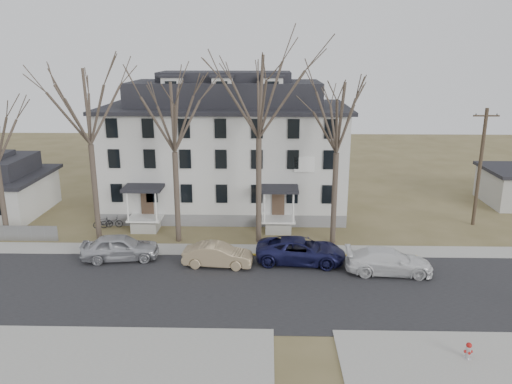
{
  "coord_description": "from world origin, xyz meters",
  "views": [
    {
      "loc": [
        1.66,
        -25.03,
        13.75
      ],
      "look_at": [
        0.82,
        9.0,
        4.08
      ],
      "focal_mm": 35.0,
      "sensor_mm": 36.0,
      "label": 1
    }
  ],
  "objects_px": {
    "tree_mid_left": "(173,112)",
    "tree_center": "(259,91)",
    "utility_pole_far": "(480,166)",
    "car_navy": "(301,251)",
    "tree_mid_right": "(338,113)",
    "car_white": "(389,262)",
    "boarding_house": "(226,150)",
    "bicycle_left": "(111,223)",
    "tree_far_left": "(87,101)",
    "car_silver": "(120,248)",
    "car_tan": "(218,255)",
    "fire_hydrant": "(468,351)",
    "bicycle_right": "(103,223)"
  },
  "relations": [
    {
      "from": "bicycle_left",
      "to": "bicycle_right",
      "type": "height_order",
      "value": "bicycle_left"
    },
    {
      "from": "car_silver",
      "to": "tree_far_left",
      "type": "bearing_deg",
      "value": 28.57
    },
    {
      "from": "car_silver",
      "to": "car_tan",
      "type": "height_order",
      "value": "car_silver"
    },
    {
      "from": "tree_mid_left",
      "to": "tree_center",
      "type": "xyz_separation_m",
      "value": [
        6.0,
        0.0,
        1.48
      ]
    },
    {
      "from": "bicycle_right",
      "to": "utility_pole_far",
      "type": "bearing_deg",
      "value": -107.64
    },
    {
      "from": "tree_center",
      "to": "tree_far_left",
      "type": "bearing_deg",
      "value": 180.0
    },
    {
      "from": "car_white",
      "to": "fire_hydrant",
      "type": "distance_m",
      "value": 9.39
    },
    {
      "from": "tree_mid_right",
      "to": "bicycle_left",
      "type": "bearing_deg",
      "value": 171.45
    },
    {
      "from": "tree_center",
      "to": "car_tan",
      "type": "height_order",
      "value": "tree_center"
    },
    {
      "from": "car_white",
      "to": "bicycle_left",
      "type": "relative_size",
      "value": 3.04
    },
    {
      "from": "boarding_house",
      "to": "car_navy",
      "type": "bearing_deg",
      "value": -63.68
    },
    {
      "from": "tree_mid_left",
      "to": "car_navy",
      "type": "xyz_separation_m",
      "value": [
        8.89,
        -3.76,
        -8.77
      ]
    },
    {
      "from": "tree_mid_right",
      "to": "car_white",
      "type": "relative_size",
      "value": 2.33
    },
    {
      "from": "tree_far_left",
      "to": "fire_hydrant",
      "type": "relative_size",
      "value": 15.45
    },
    {
      "from": "tree_mid_right",
      "to": "car_white",
      "type": "height_order",
      "value": "tree_mid_right"
    },
    {
      "from": "tree_mid_left",
      "to": "tree_mid_right",
      "type": "distance_m",
      "value": 11.5
    },
    {
      "from": "tree_mid_left",
      "to": "tree_mid_right",
      "type": "xyz_separation_m",
      "value": [
        11.5,
        0.0,
        0.0
      ]
    },
    {
      "from": "car_tan",
      "to": "car_navy",
      "type": "bearing_deg",
      "value": -77.7
    },
    {
      "from": "tree_mid_left",
      "to": "utility_pole_far",
      "type": "xyz_separation_m",
      "value": [
        23.5,
        4.2,
        -4.7
      ]
    },
    {
      "from": "tree_mid_left",
      "to": "fire_hydrant",
      "type": "relative_size",
      "value": 14.35
    },
    {
      "from": "tree_far_left",
      "to": "car_silver",
      "type": "height_order",
      "value": "tree_far_left"
    },
    {
      "from": "fire_hydrant",
      "to": "car_white",
      "type": "bearing_deg",
      "value": 99.43
    },
    {
      "from": "car_silver",
      "to": "bicycle_right",
      "type": "height_order",
      "value": "car_silver"
    },
    {
      "from": "car_tan",
      "to": "fire_hydrant",
      "type": "height_order",
      "value": "car_tan"
    },
    {
      "from": "bicycle_left",
      "to": "tree_far_left",
      "type": "bearing_deg",
      "value": 166.12
    },
    {
      "from": "tree_mid_left",
      "to": "utility_pole_far",
      "type": "distance_m",
      "value": 24.33
    },
    {
      "from": "tree_mid_right",
      "to": "car_navy",
      "type": "height_order",
      "value": "tree_mid_right"
    },
    {
      "from": "car_white",
      "to": "fire_hydrant",
      "type": "relative_size",
      "value": 6.17
    },
    {
      "from": "tree_mid_left",
      "to": "car_silver",
      "type": "xyz_separation_m",
      "value": [
        -3.33,
        -3.6,
        -8.72
      ]
    },
    {
      "from": "car_tan",
      "to": "bicycle_left",
      "type": "bearing_deg",
      "value": 57.45
    },
    {
      "from": "tree_mid_left",
      "to": "car_silver",
      "type": "relative_size",
      "value": 2.47
    },
    {
      "from": "utility_pole_far",
      "to": "car_navy",
      "type": "bearing_deg",
      "value": -151.41
    },
    {
      "from": "tree_center",
      "to": "car_tan",
      "type": "bearing_deg",
      "value": -120.21
    },
    {
      "from": "car_navy",
      "to": "tree_center",
      "type": "bearing_deg",
      "value": 42.73
    },
    {
      "from": "boarding_house",
      "to": "tree_mid_left",
      "type": "relative_size",
      "value": 1.63
    },
    {
      "from": "tree_far_left",
      "to": "car_navy",
      "type": "height_order",
      "value": "tree_far_left"
    },
    {
      "from": "tree_mid_right",
      "to": "car_white",
      "type": "xyz_separation_m",
      "value": [
        2.89,
        -5.32,
        -8.81
      ]
    },
    {
      "from": "utility_pole_far",
      "to": "car_white",
      "type": "relative_size",
      "value": 1.74
    },
    {
      "from": "fire_hydrant",
      "to": "car_tan",
      "type": "bearing_deg",
      "value": 141.17
    },
    {
      "from": "tree_mid_right",
      "to": "car_silver",
      "type": "distance_m",
      "value": 17.58
    },
    {
      "from": "tree_mid_left",
      "to": "bicycle_right",
      "type": "distance_m",
      "value": 11.49
    },
    {
      "from": "boarding_house",
      "to": "fire_hydrant",
      "type": "xyz_separation_m",
      "value": [
        12.93,
        -22.72,
        -4.93
      ]
    },
    {
      "from": "tree_mid_right",
      "to": "bicycle_left",
      "type": "xyz_separation_m",
      "value": [
        -17.37,
        2.61,
        -9.13
      ]
    },
    {
      "from": "tree_mid_left",
      "to": "utility_pole_far",
      "type": "bearing_deg",
      "value": 10.13
    },
    {
      "from": "bicycle_left",
      "to": "car_silver",
      "type": "bearing_deg",
      "value": -168.82
    },
    {
      "from": "tree_far_left",
      "to": "tree_mid_right",
      "type": "relative_size",
      "value": 1.08
    },
    {
      "from": "car_white",
      "to": "car_navy",
      "type": "bearing_deg",
      "value": 77.9
    },
    {
      "from": "boarding_house",
      "to": "car_navy",
      "type": "height_order",
      "value": "boarding_house"
    },
    {
      "from": "tree_mid_left",
      "to": "car_tan",
      "type": "xyz_separation_m",
      "value": [
        3.39,
        -4.48,
        -8.85
      ]
    },
    {
      "from": "boarding_house",
      "to": "utility_pole_far",
      "type": "xyz_separation_m",
      "value": [
        20.5,
        -3.95,
        -0.47
      ]
    }
  ]
}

